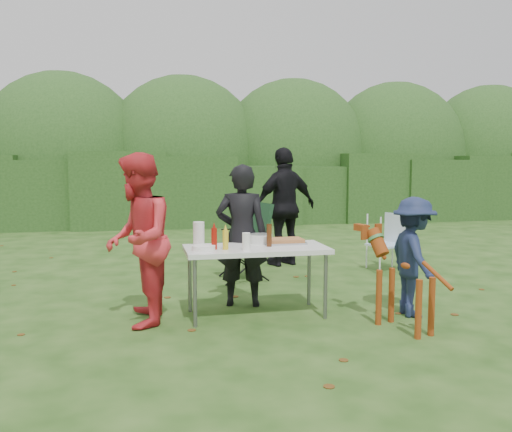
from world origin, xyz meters
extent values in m
plane|color=#1E4211|center=(0.00, 0.00, 0.00)|extent=(80.00, 80.00, 0.00)
cube|color=#23471C|center=(0.00, 8.00, 0.85)|extent=(22.00, 1.40, 1.70)
ellipsoid|color=#3D6628|center=(0.00, 9.60, 1.60)|extent=(20.00, 2.60, 3.20)
cube|color=silver|center=(-0.04, -0.15, 0.71)|extent=(1.50, 0.70, 0.05)
cylinder|color=slate|center=(-0.72, -0.43, 0.34)|extent=(0.04, 0.04, 0.69)
cylinder|color=slate|center=(0.64, -0.43, 0.34)|extent=(0.04, 0.04, 0.69)
cylinder|color=slate|center=(-0.72, 0.13, 0.34)|extent=(0.04, 0.04, 0.69)
cylinder|color=slate|center=(0.64, 0.13, 0.34)|extent=(0.04, 0.04, 0.69)
imported|color=black|center=(-0.12, 0.27, 0.80)|extent=(0.67, 0.52, 1.61)
imported|color=red|center=(-1.26, -0.22, 0.87)|extent=(0.71, 0.89, 1.73)
imported|color=black|center=(0.99, 2.47, 0.92)|extent=(1.17, 0.77, 1.85)
imported|color=#1B2547|center=(1.59, -0.51, 0.63)|extent=(0.52, 0.85, 1.27)
cube|color=#B7B7BA|center=(0.31, 0.01, 0.75)|extent=(0.45, 0.30, 0.02)
cube|color=#B46F3C|center=(0.31, 0.01, 0.78)|extent=(0.40, 0.26, 0.04)
cylinder|color=gold|center=(-0.38, -0.24, 0.84)|extent=(0.06, 0.06, 0.20)
cylinder|color=maroon|center=(-0.50, -0.21, 0.85)|extent=(0.06, 0.06, 0.22)
cylinder|color=#47230F|center=(0.10, -0.15, 0.86)|extent=(0.06, 0.06, 0.24)
cylinder|color=white|center=(-0.63, 0.03, 0.87)|extent=(0.12, 0.12, 0.26)
cylinder|color=white|center=(-0.19, -0.34, 0.83)|extent=(0.08, 0.08, 0.18)
cylinder|color=silver|center=(0.06, 0.09, 0.79)|extent=(0.26, 0.26, 0.10)
cylinder|color=white|center=(-0.61, -0.25, 0.77)|extent=(0.24, 0.24, 0.05)
camera|label=1|loc=(-1.24, -5.68, 1.66)|focal=38.00mm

